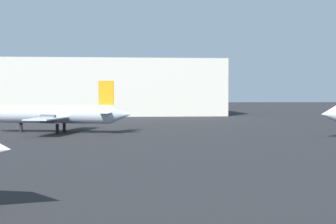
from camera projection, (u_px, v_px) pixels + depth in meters
airplane_far_right at (56, 114)px, 76.02m from camera, size 23.68×19.54×7.90m
terminal_building at (78, 88)px, 135.09m from camera, size 78.04×21.79×14.93m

